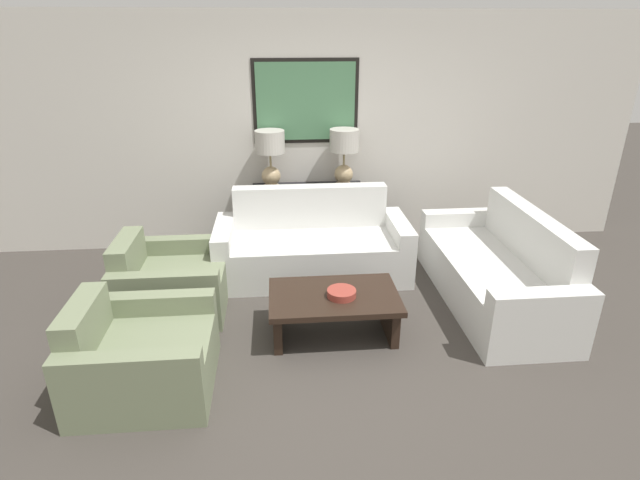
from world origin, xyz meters
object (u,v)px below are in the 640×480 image
coffee_table (334,305)px  armchair_near_camera (141,357)px  console_table (308,218)px  decorative_bowl (342,293)px  table_lamp_right (344,151)px  armchair_near_back_wall (170,284)px  couch_by_back_wall (312,248)px  couch_by_side (497,273)px  table_lamp_left (270,152)px

coffee_table → armchair_near_camera: 1.58m
console_table → decorative_bowl: (0.16, -1.88, 0.03)m
table_lamp_right → armchair_near_back_wall: 2.38m
couch_by_back_wall → armchair_near_back_wall: bearing=-156.0°
console_table → table_lamp_right: 0.90m
decorative_bowl → couch_by_side: bearing=17.2°
console_table → coffee_table: size_ratio=1.16×
couch_by_back_wall → armchair_near_camera: size_ratio=2.12×
table_lamp_right → armchair_near_back_wall: (-1.79, -1.27, -0.93)m
armchair_near_camera → decorative_bowl: bearing=19.0°
console_table → table_lamp_left: (-0.41, 0.00, 0.80)m
table_lamp_right → coffee_table: table_lamp_right is taller
couch_by_side → decorative_bowl: bearing=-162.8°
table_lamp_left → couch_by_back_wall: bearing=-58.0°
coffee_table → couch_by_side: bearing=15.2°
couch_by_back_wall → coffee_table: bearing=-85.3°
couch_by_side → couch_by_back_wall: bearing=156.7°
table_lamp_right → couch_by_back_wall: bearing=-122.0°
table_lamp_right → couch_by_back_wall: table_lamp_right is taller
decorative_bowl → table_lamp_right: bearing=82.2°
coffee_table → decorative_bowl: bearing=-35.8°
armchair_near_camera → armchair_near_back_wall: bearing=90.0°
console_table → decorative_bowl: 1.89m
couch_by_side → armchair_near_camera: bearing=-161.9°
couch_by_back_wall → decorative_bowl: bearing=-82.7°
decorative_bowl → armchair_near_back_wall: bearing=158.3°
couch_by_side → armchair_near_back_wall: (-3.09, 0.13, -0.04)m
armchair_near_back_wall → armchair_near_camera: bearing=-90.0°
console_table → coffee_table: 1.85m
table_lamp_left → armchair_near_back_wall: (-0.96, -1.27, -0.93)m
couch_by_back_wall → decorative_bowl: (0.16, -1.22, 0.12)m
coffee_table → couch_by_back_wall: bearing=94.7°
console_table → armchair_near_back_wall: (-1.38, -1.27, -0.13)m
coffee_table → armchair_near_back_wall: (-1.47, 0.57, -0.03)m
decorative_bowl → armchair_near_back_wall: armchair_near_back_wall is taller
decorative_bowl → armchair_near_camera: 1.63m
coffee_table → armchair_near_back_wall: bearing=158.9°
console_table → armchair_near_back_wall: 1.88m
couch_by_back_wall → coffee_table: (0.10, -1.18, -0.01)m
coffee_table → decorative_bowl: decorative_bowl is taller
armchair_near_back_wall → couch_by_back_wall: bearing=24.0°
couch_by_back_wall → armchair_near_back_wall: 1.51m
coffee_table → armchair_near_back_wall: 1.58m
table_lamp_left → table_lamp_right: 0.83m
table_lamp_right → armchair_near_camera: table_lamp_right is taller
console_table → decorative_bowl: bearing=-85.3°
console_table → couch_by_side: 2.22m
table_lamp_right → coffee_table: (-0.32, -1.84, -0.90)m
table_lamp_right → armchair_near_back_wall: bearing=-144.5°
couch_by_side → armchair_near_camera: size_ratio=2.12×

